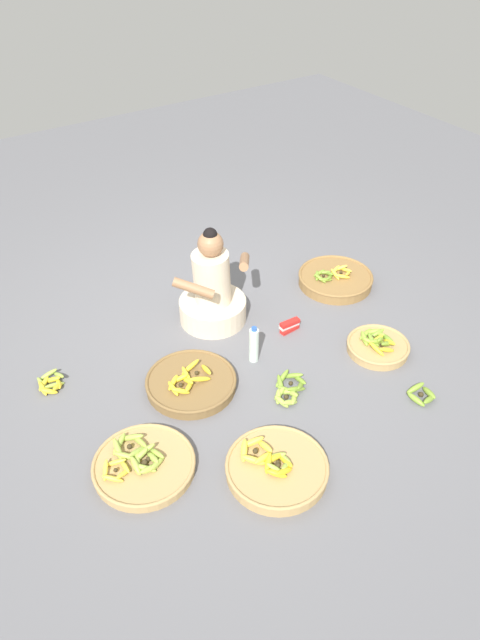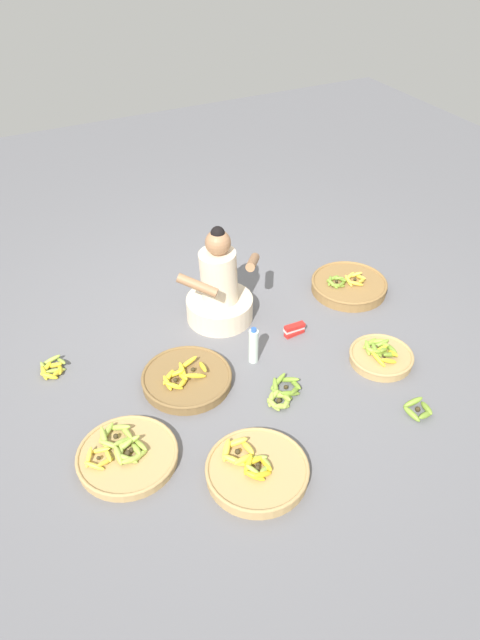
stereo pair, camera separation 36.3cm
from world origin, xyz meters
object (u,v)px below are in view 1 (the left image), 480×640
water_bottle (254,345)px  loose_bananas_near_bicycle (51,383)px  vendor_woman_front (212,292)px  loose_bananas_front_left (422,395)px  banana_basket_mid_left (143,465)px  packet_carton_stack (290,326)px  loose_bananas_front_right (289,390)px  banana_basket_near_vendor (191,382)px  banana_basket_back_right (378,346)px  banana_basket_back_left (335,279)px  banana_basket_back_center (276,468)px

water_bottle → loose_bananas_near_bicycle: bearing=157.7°
vendor_woman_front → loose_bananas_near_bicycle: (-1.32, -0.03, -0.23)m
loose_bananas_front_left → water_bottle: (-0.73, 0.94, 0.11)m
banana_basket_mid_left → loose_bananas_front_left: size_ratio=3.17×
banana_basket_mid_left → packet_carton_stack: (1.52, 0.57, 0.00)m
loose_bananas_front_left → loose_bananas_front_right: (-0.72, 0.53, 0.00)m
banana_basket_near_vendor → packet_carton_stack: banana_basket_near_vendor is taller
vendor_woman_front → banana_basket_back_right: size_ratio=1.76×
loose_bananas_front_left → banana_basket_near_vendor: bearing=143.0°
packet_carton_stack → loose_bananas_front_right: bearing=-127.4°
loose_bananas_front_right → banana_basket_back_left: bearing=36.5°
banana_basket_mid_left → water_bottle: bearing=22.0°
vendor_woman_front → packet_carton_stack: bearing=-46.5°
loose_bananas_front_left → packet_carton_stack: (-0.31, 1.07, 0.02)m
packet_carton_stack → water_bottle: bearing=-163.1°
banana_basket_back_right → banana_basket_mid_left: 1.91m
banana_basket_back_right → loose_bananas_front_left: 0.53m
loose_bananas_front_right → packet_carton_stack: packet_carton_stack is taller
banana_basket_back_left → packet_carton_stack: size_ratio=3.78×
banana_basket_mid_left → water_bottle: size_ratio=2.06×
banana_basket_back_right → banana_basket_near_vendor: bearing=162.5°
banana_basket_near_vendor → packet_carton_stack: size_ratio=3.75×
banana_basket_near_vendor → loose_bananas_front_right: bearing=-37.8°
banana_basket_mid_left → loose_bananas_near_bicycle: bearing=102.7°
banana_basket_back_center → banana_basket_near_vendor: banana_basket_back_center is taller
banana_basket_back_left → loose_bananas_front_right: 1.38m
water_bottle → vendor_woman_front: bearing=89.6°
banana_basket_mid_left → loose_bananas_front_right: banana_basket_mid_left is taller
banana_basket_near_vendor → loose_bananas_near_bicycle: bearing=146.0°
loose_bananas_front_right → packet_carton_stack: size_ratio=1.92×
banana_basket_back_left → banana_basket_near_vendor: (-1.64, -0.41, -0.01)m
banana_basket_mid_left → loose_bananas_front_right: 1.11m
loose_bananas_front_left → loose_bananas_near_bicycle: bearing=144.1°
banana_basket_near_vendor → water_bottle: bearing=-0.1°
banana_basket_mid_left → banana_basket_near_vendor: banana_basket_mid_left is taller
vendor_woman_front → water_bottle: 0.58m
loose_bananas_front_left → loose_bananas_near_bicycle: (-2.05, 1.48, -0.00)m
banana_basket_back_right → banana_basket_back_left: banana_basket_back_left is taller
loose_bananas_front_right → loose_bananas_near_bicycle: bearing=144.4°
banana_basket_back_left → loose_bananas_near_bicycle: bearing=177.0°
banana_basket_back_center → loose_bananas_near_bicycle: banana_basket_back_center is taller
banana_basket_back_right → banana_basket_back_center: 1.36m
loose_bananas_near_bicycle → banana_basket_back_right: bearing=-24.2°
packet_carton_stack → loose_bananas_front_left: bearing=-73.9°
vendor_woman_front → packet_carton_stack: size_ratio=4.87×
vendor_woman_front → banana_basket_back_center: size_ratio=1.32×
banana_basket_back_right → loose_bananas_near_bicycle: 2.34m
banana_basket_near_vendor → vendor_woman_front: bearing=47.3°
vendor_woman_front → banana_basket_back_left: 1.15m
loose_bananas_near_bicycle → loose_bananas_front_left: bearing=-35.9°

